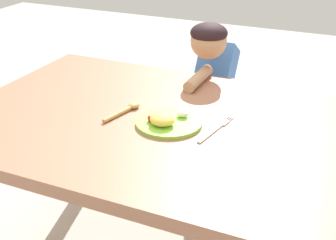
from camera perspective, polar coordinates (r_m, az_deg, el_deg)
dining_table at (r=1.65m, az=-1.92°, el=-2.43°), size 1.36×0.96×0.71m
plate at (r=1.56m, az=-0.06°, el=-0.18°), size 0.23×0.23×0.05m
fork at (r=1.54m, az=5.93°, el=-1.11°), size 0.06×0.23×0.01m
spoon at (r=1.66m, az=-5.18°, el=1.28°), size 0.07×0.18×0.02m
person at (r=2.17m, az=5.61°, el=1.74°), size 0.16×0.47×0.94m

